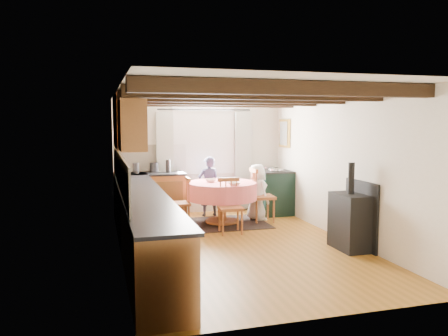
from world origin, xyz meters
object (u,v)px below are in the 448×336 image
object	(u,v)px
child_right	(257,192)
cast_iron_stove	(350,206)
dining_table	(222,203)
chair_right	(263,195)
chair_near	(231,206)
cup	(231,180)
aga_range	(271,191)
child_far	(209,186)
chair_left	(180,202)

from	to	relation	value
child_right	cast_iron_stove	bearing A→B (deg)	177.14
dining_table	chair_right	xyz separation A→B (m)	(0.81, -0.02, 0.13)
chair_near	child_right	bearing A→B (deg)	51.50
cast_iron_stove	cup	size ratio (longest dim) A/B	13.18
chair_right	child_right	size ratio (longest dim) A/B	0.94
dining_table	aga_range	size ratio (longest dim) A/B	1.29
aga_range	cup	bearing A→B (deg)	-144.92
aga_range	child_far	size ratio (longest dim) A/B	0.83
dining_table	chair_right	size ratio (longest dim) A/B	1.26
chair_left	child_far	xyz separation A→B (m)	(0.74, 0.73, 0.16)
chair_near	child_right	xyz separation A→B (m)	(0.81, 0.87, 0.08)
chair_left	chair_right	distance (m)	1.63
aga_range	child_right	world-z (taller)	child_right
child_right	cup	world-z (taller)	child_right
dining_table	chair_left	distance (m)	0.81
chair_right	child_far	distance (m)	1.20
chair_near	cup	xyz separation A→B (m)	(0.23, 0.69, 0.36)
aga_range	child_far	xyz separation A→B (m)	(-1.37, 0.04, 0.15)
chair_left	child_right	distance (m)	1.57
cast_iron_stove	cup	xyz separation A→B (m)	(-1.24, 2.14, 0.18)
aga_range	chair_right	bearing A→B (deg)	-122.76
chair_near	cast_iron_stove	distance (m)	2.07
child_far	cup	size ratio (longest dim) A/B	12.24
chair_left	child_far	distance (m)	1.06
child_far	child_right	distance (m)	1.06
chair_near	child_far	bearing A→B (deg)	94.88
cup	aga_range	bearing A→B (deg)	35.08
chair_near	aga_range	distance (m)	2.02
aga_range	chair_near	bearing A→B (deg)	-132.34
chair_left	child_right	bearing A→B (deg)	94.41
chair_near	child_right	world-z (taller)	child_right
dining_table	chair_near	bearing A→B (deg)	-94.15
dining_table	chair_near	xyz separation A→B (m)	(-0.05, -0.75, 0.08)
child_right	cup	bearing A→B (deg)	88.11
chair_left	aga_range	distance (m)	2.22
child_right	chair_near	bearing A→B (deg)	118.36
dining_table	child_far	world-z (taller)	child_far
cup	child_far	bearing A→B (deg)	105.77
chair_near	chair_right	xyz separation A→B (m)	(0.87, 0.73, 0.04)
cast_iron_stove	chair_near	bearing A→B (deg)	135.46
chair_near	chair_right	world-z (taller)	chair_right
chair_left	cast_iron_stove	world-z (taller)	cast_iron_stove
aga_range	cast_iron_stove	world-z (taller)	cast_iron_stove
cast_iron_stove	child_right	distance (m)	2.41
chair_near	cup	size ratio (longest dim) A/B	9.57
child_far	child_right	xyz separation A→B (m)	(0.82, -0.66, -0.06)
chair_left	aga_range	world-z (taller)	aga_range
chair_left	aga_range	xyz separation A→B (m)	(2.11, 0.69, 0.02)
chair_left	chair_right	bearing A→B (deg)	89.33
dining_table	aga_range	bearing A→B (deg)	29.44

